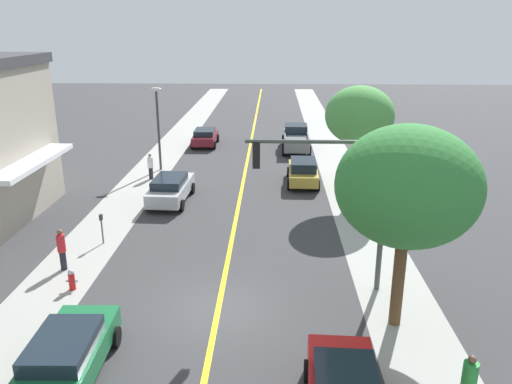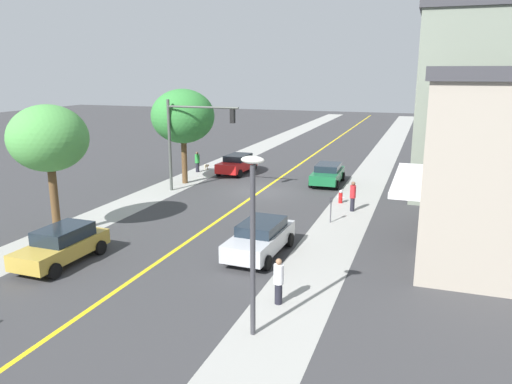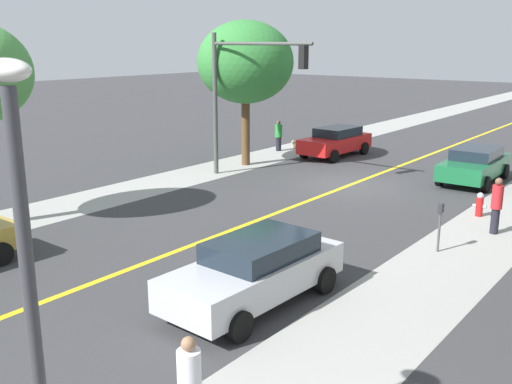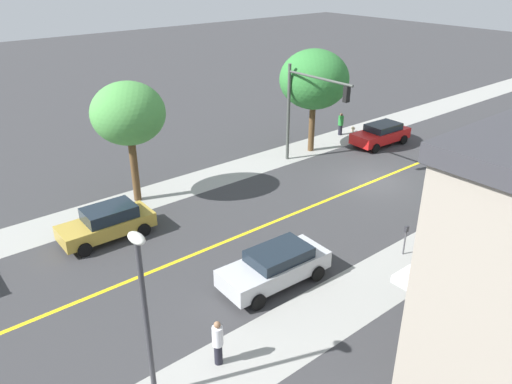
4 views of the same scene
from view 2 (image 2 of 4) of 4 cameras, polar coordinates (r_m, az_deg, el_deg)
name	(u,v)px [view 2 (image 2 of 4)]	position (r m, az deg, el deg)	size (l,w,h in m)	color
ground_plane	(260,191)	(33.51, 0.49, 0.06)	(140.00, 140.00, 0.00)	#38383A
sidewalk_left	(356,199)	(32.08, 11.46, -0.84)	(2.77, 126.00, 0.01)	#9E9E99
sidewalk_right	(175,184)	(36.06, -9.26, 0.87)	(2.77, 126.00, 0.01)	#9E9E99
road_centerline_stripe	(260,191)	(33.51, 0.49, 0.06)	(0.20, 126.00, 0.00)	yellow
pale_office_building	(499,104)	(34.37, 26.13, 9.06)	(9.93, 7.35, 11.85)	gray
street_tree_left_near	(48,139)	(25.61, -22.77, 5.65)	(3.74, 3.74, 6.42)	brown
street_tree_right_corner	(183,116)	(35.68, -8.41, 8.59)	(4.46, 4.46, 6.73)	brown
fire_hydrant	(341,197)	(30.94, 9.70, -0.52)	(0.44, 0.24, 0.83)	red
parking_meter	(331,206)	(26.74, 8.61, -1.59)	(0.12, 0.18, 1.41)	#4C4C51
traffic_light_mast	(190,131)	(32.93, -7.56, 6.97)	(5.06, 0.32, 6.13)	#474C47
street_lamp	(253,225)	(14.55, -0.37, -3.86)	(0.70, 0.36, 5.59)	#38383D
red_sedan_right_curb	(237,164)	(39.40, -2.19, 3.29)	(2.15, 4.48, 1.49)	red
gold_sedan_right_curb	(62,245)	(22.54, -21.42, -5.67)	(2.02, 4.32, 1.55)	#B29338
green_sedan_left_curb	(328,174)	(35.95, 8.24, 2.11)	(2.15, 4.46, 1.44)	#196638
silver_sedan_left_curb	(260,237)	(21.91, 0.49, -5.25)	(2.17, 4.65, 1.50)	#B7BABF
pedestrian_red_shirt	(353,195)	(29.13, 11.07, -0.40)	(0.33, 0.33, 1.76)	black
pedestrian_white_shirt	(279,280)	(17.43, 2.61, -10.10)	(0.36, 0.36, 1.68)	black
pedestrian_green_shirt	(197,161)	(40.15, -6.76, 3.50)	(0.39, 0.39, 1.64)	black
small_dog	(206,166)	(41.13, -5.72, 3.02)	(0.61, 0.51, 0.49)	#C6B28C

